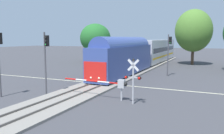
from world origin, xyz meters
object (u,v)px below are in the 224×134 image
at_px(crossing_gate_near, 113,84).
at_px(traffic_signal_far_side, 169,48).
at_px(pine_left_background, 95,38).
at_px(commuter_train, 145,52).
at_px(crossing_signal_mast, 133,76).
at_px(traffic_signal_median, 46,53).
at_px(elm_centre_background, 194,31).

xyz_separation_m(crossing_gate_near, traffic_signal_far_side, (1.97, 14.60, 2.49)).
bearing_deg(pine_left_background, commuter_train, -19.60).
height_order(crossing_gate_near, crossing_signal_mast, crossing_signal_mast).
relative_size(traffic_signal_median, pine_left_background, 0.68).
bearing_deg(traffic_signal_far_side, commuter_train, 123.84).
height_order(traffic_signal_median, pine_left_background, pine_left_background).
height_order(crossing_gate_near, pine_left_background, pine_left_background).
relative_size(crossing_signal_mast, elm_centre_background, 0.34).
bearing_deg(commuter_train, traffic_signal_far_side, -56.16).
height_order(traffic_signal_far_side, pine_left_background, pine_left_background).
relative_size(commuter_train, crossing_signal_mast, 11.22).
height_order(traffic_signal_median, elm_centre_background, elm_centre_background).
bearing_deg(crossing_gate_near, traffic_signal_far_side, 82.30).
distance_m(crossing_gate_near, elm_centre_background, 31.92).
distance_m(traffic_signal_median, elm_centre_background, 33.82).
xyz_separation_m(crossing_gate_near, elm_centre_background, (3.66, 31.24, 5.39)).
bearing_deg(crossing_signal_mast, commuter_train, 103.83).
bearing_deg(elm_centre_background, crossing_gate_near, -96.68).
height_order(crossing_gate_near, elm_centre_background, elm_centre_background).
height_order(commuter_train, pine_left_background, pine_left_background).
bearing_deg(traffic_signal_median, crossing_signal_mast, 1.87).
xyz_separation_m(crossing_gate_near, pine_left_background, (-16.75, 27.98, 3.94)).
xyz_separation_m(traffic_signal_median, pine_left_background, (-10.33, 28.89, 1.43)).
distance_m(commuter_train, crossing_signal_mast, 24.78).
distance_m(crossing_signal_mast, pine_left_background, 34.34).
height_order(crossing_signal_mast, traffic_signal_far_side, traffic_signal_far_side).
bearing_deg(traffic_signal_far_side, pine_left_background, 144.45).
height_order(commuter_train, traffic_signal_median, traffic_signal_median).
relative_size(traffic_signal_median, traffic_signal_far_side, 1.01).
xyz_separation_m(commuter_train, elm_centre_background, (7.60, 7.82, 4.01)).
bearing_deg(pine_left_background, crossing_signal_mast, -56.79).
xyz_separation_m(traffic_signal_far_side, elm_centre_background, (1.68, 16.65, 2.91)).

